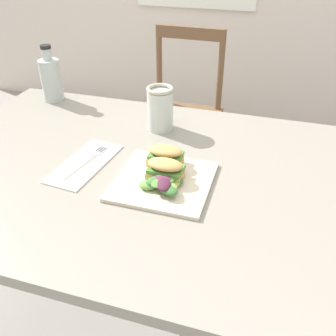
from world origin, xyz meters
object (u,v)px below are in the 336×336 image
plate_lunch (163,181)px  mason_jar_iced_tea (160,110)px  chair_wooden_far (181,115)px  sandwich_half_front (165,169)px  dining_table (139,203)px  bottle_cold_brew (52,81)px  sandwich_half_back (165,155)px  fork_on_napkin (89,159)px

plate_lunch → mason_jar_iced_tea: (-0.10, 0.29, 0.06)m
chair_wooden_far → sandwich_half_front: size_ratio=9.21×
dining_table → plate_lunch: plate_lunch is taller
dining_table → sandwich_half_front: (0.10, -0.04, 0.16)m
dining_table → bottle_cold_brew: bottle_cold_brew is taller
bottle_cold_brew → plate_lunch: bearing=-35.3°
chair_wooden_far → sandwich_half_back: (0.21, -0.95, 0.33)m
sandwich_half_back → fork_on_napkin: 0.22m
sandwich_half_front → bottle_cold_brew: (-0.56, 0.39, 0.03)m
plate_lunch → mason_jar_iced_tea: 0.31m
fork_on_napkin → mason_jar_iced_tea: mason_jar_iced_tea is taller
sandwich_half_front → mason_jar_iced_tea: size_ratio=0.67×
fork_on_napkin → bottle_cold_brew: bottle_cold_brew is taller
sandwich_half_back → mason_jar_iced_tea: mason_jar_iced_tea is taller
plate_lunch → bottle_cold_brew: bearing=144.7°
plate_lunch → fork_on_napkin: size_ratio=1.30×
dining_table → mason_jar_iced_tea: (-0.01, 0.24, 0.19)m
dining_table → plate_lunch: size_ratio=5.21×
chair_wooden_far → sandwich_half_back: size_ratio=9.21×
sandwich_half_front → mason_jar_iced_tea: mason_jar_iced_tea is taller
dining_table → chair_wooden_far: size_ratio=1.45×
sandwich_half_front → bottle_cold_brew: bottle_cold_brew is taller
dining_table → plate_lunch: 0.17m
sandwich_half_front → bottle_cold_brew: size_ratio=0.46×
plate_lunch → sandwich_half_front: size_ratio=2.56×
dining_table → bottle_cold_brew: (-0.47, 0.35, 0.20)m
dining_table → fork_on_napkin: size_ratio=6.79×
dining_table → sandwich_half_back: 0.18m
bottle_cold_brew → chair_wooden_far: bearing=61.8°
chair_wooden_far → plate_lunch: 1.08m
bottle_cold_brew → mason_jar_iced_tea: size_ratio=1.46×
plate_lunch → fork_on_napkin: (-0.23, 0.04, 0.00)m
chair_wooden_far → sandwich_half_front: (0.23, -1.01, 0.33)m
plate_lunch → mason_jar_iced_tea: bearing=109.5°
sandwich_half_back → chair_wooden_far: bearing=102.6°
chair_wooden_far → bottle_cold_brew: bearing=-118.2°
chair_wooden_far → sandwich_half_front: 1.09m
bottle_cold_brew → fork_on_napkin: bearing=-47.5°
dining_table → fork_on_napkin: bearing=-175.7°
sandwich_half_front → sandwich_half_back: 0.07m
dining_table → mason_jar_iced_tea: 0.31m
dining_table → chair_wooden_far: bearing=98.0°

